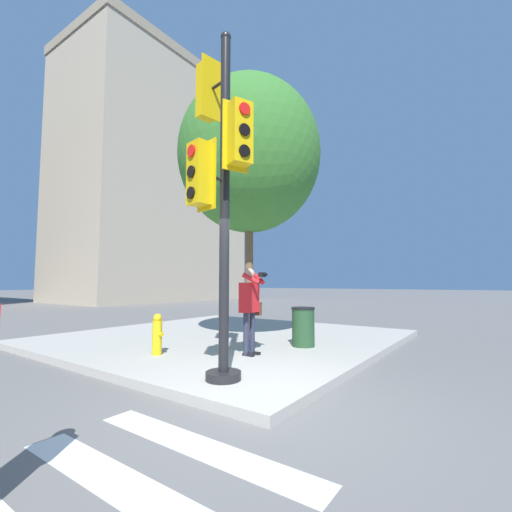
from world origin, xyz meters
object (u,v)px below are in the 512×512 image
Objects in this scene: trash_bin at (303,327)px; fire_hydrant at (157,334)px; person_photographer at (250,302)px; street_tree at (249,156)px; traffic_signal_pole at (219,170)px.

fire_hydrant is at bearing 141.96° from trash_bin.
trash_bin reaches higher than fire_hydrant.
trash_bin is (2.46, -1.92, 0.04)m from fire_hydrant.
person_photographer is 3.90m from street_tree.
street_tree is 8.22× the size of fire_hydrant.
fire_hydrant is (-1.06, 1.49, -0.62)m from person_photographer.
person_photographer is 1.97× the size of trash_bin.
traffic_signal_pole is 2.79m from person_photographer.
traffic_signal_pole is at bearing -158.22° from person_photographer.
fire_hydrant is at bearing 166.76° from street_tree.
fire_hydrant is 0.93× the size of trash_bin.
traffic_signal_pole is 3.71m from street_tree.
street_tree is 7.63× the size of trash_bin.
fire_hydrant is 3.12m from trash_bin.
street_tree is 4.39m from trash_bin.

